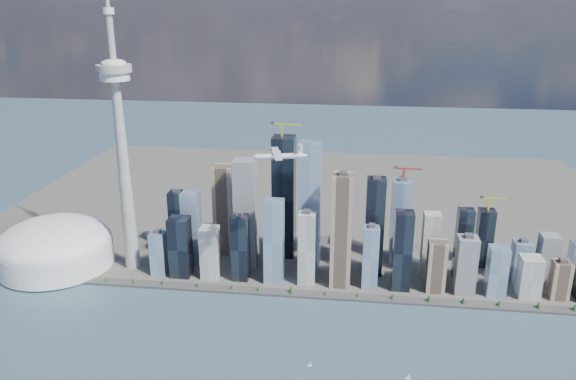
# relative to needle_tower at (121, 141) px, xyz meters

# --- Properties ---
(seawall) EXTENTS (1100.00, 22.00, 4.00)m
(seawall) POSITION_rel_needle_tower_xyz_m (300.00, -60.00, -233.84)
(seawall) COLOR #383838
(seawall) RESTS_ON ground
(land) EXTENTS (1400.00, 900.00, 3.00)m
(land) POSITION_rel_needle_tower_xyz_m (300.00, 390.00, -234.34)
(land) COLOR #4C4C47
(land) RESTS_ON ground
(shoreline_trees) EXTENTS (960.53, 7.20, 8.80)m
(shoreline_trees) POSITION_rel_needle_tower_xyz_m (300.00, -60.00, -227.06)
(shoreline_trees) COLOR #3F2D1E
(shoreline_trees) RESTS_ON seawall
(skyscraper_cluster) EXTENTS (736.00, 142.00, 253.87)m
(skyscraper_cluster) POSITION_rel_needle_tower_xyz_m (359.62, 26.82, -157.15)
(skyscraper_cluster) COLOR black
(skyscraper_cluster) RESTS_ON land
(needle_tower) EXTENTS (56.00, 56.00, 550.50)m
(needle_tower) POSITION_rel_needle_tower_xyz_m (0.00, 0.00, 0.00)
(needle_tower) COLOR gray
(needle_tower) RESTS_ON land
(dome_stadium) EXTENTS (200.00, 200.00, 86.00)m
(dome_stadium) POSITION_rel_needle_tower_xyz_m (-140.00, -10.00, -196.40)
(dome_stadium) COLOR silver
(dome_stadium) RESTS_ON land
(airplane) EXTENTS (78.88, 70.25, 19.40)m
(airplane) POSITION_rel_needle_tower_xyz_m (283.79, -114.04, 15.23)
(airplane) COLOR silver
(airplane) RESTS_ON ground
(sailboat_west) EXTENTS (6.81, 2.25, 9.43)m
(sailboat_west) POSITION_rel_needle_tower_xyz_m (341.91, -245.94, -232.81)
(sailboat_west) COLOR white
(sailboat_west) RESTS_ON ground
(sailboat_east) EXTENTS (7.14, 1.95, 9.96)m
(sailboat_east) POSITION_rel_needle_tower_xyz_m (469.05, -255.76, -232.64)
(sailboat_east) COLOR white
(sailboat_east) RESTS_ON ground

